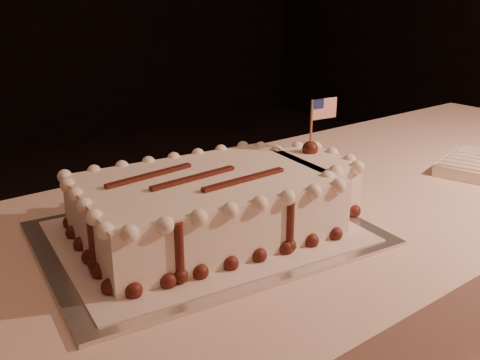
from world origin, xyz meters
TOP-DOWN VIEW (x-y plane):
  - banquet_table at (0.00, 0.60)m, footprint 2.40×0.80m
  - cake_board at (-0.27, 0.59)m, footprint 0.63×0.50m
  - doily at (-0.27, 0.59)m, footprint 0.56×0.46m
  - sheet_cake at (-0.24, 0.58)m, footprint 0.57×0.36m
  - napkin_stack at (0.48, 0.48)m, footprint 0.25×0.21m
  - side_plate at (0.11, 0.85)m, footprint 0.16×0.16m

SIDE VIEW (x-z plane):
  - banquet_table at x=0.00m, z-range 0.00..0.75m
  - cake_board at x=-0.27m, z-range 0.75..0.76m
  - side_plate at x=0.11m, z-range 0.75..0.76m
  - doily at x=-0.27m, z-range 0.76..0.76m
  - napkin_stack at x=0.48m, z-range 0.75..0.78m
  - sheet_cake at x=-0.24m, z-range 0.70..0.92m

